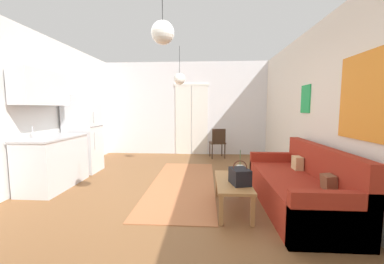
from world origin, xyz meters
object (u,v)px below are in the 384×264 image
at_px(coffee_table, 233,184).
at_px(refrigerator, 83,134).
at_px(pendant_lamp_far, 180,79).
at_px(accent_chair, 218,141).
at_px(pendant_lamp_near, 163,33).
at_px(handbag, 240,176).
at_px(couch, 300,189).
at_px(bamboo_vase, 240,172).

relative_size(coffee_table, refrigerator, 0.60).
bearing_deg(pendant_lamp_far, coffee_table, -65.52).
height_order(accent_chair, pendant_lamp_near, pendant_lamp_near).
height_order(handbag, accent_chair, accent_chair).
distance_m(couch, pendant_lamp_far, 3.35).
xyz_separation_m(bamboo_vase, refrigerator, (-3.19, 1.65, 0.34)).
xyz_separation_m(refrigerator, pendant_lamp_far, (2.10, 0.40, 1.23)).
distance_m(handbag, accent_chair, 3.49).
distance_m(bamboo_vase, handbag, 0.26).
relative_size(coffee_table, bamboo_vase, 2.49).
relative_size(handbag, pendant_lamp_near, 0.49).
height_order(bamboo_vase, refrigerator, refrigerator).
bearing_deg(coffee_table, pendant_lamp_far, 114.48).
xyz_separation_m(bamboo_vase, handbag, (-0.04, -0.25, 0.01)).
bearing_deg(pendant_lamp_near, handbag, 20.75).
xyz_separation_m(handbag, accent_chair, (-0.12, 3.49, -0.04)).
bearing_deg(accent_chair, couch, 97.14).
distance_m(coffee_table, pendant_lamp_near, 2.14).
height_order(couch, refrigerator, refrigerator).
bearing_deg(bamboo_vase, handbag, -98.34).
bearing_deg(refrigerator, handbag, -31.08).
xyz_separation_m(accent_chair, pendant_lamp_far, (-0.94, -1.18, 1.60)).
height_order(couch, coffee_table, couch).
relative_size(couch, pendant_lamp_near, 3.10).
height_order(coffee_table, bamboo_vase, bamboo_vase).
bearing_deg(bamboo_vase, coffee_table, -137.28).
relative_size(coffee_table, handbag, 3.11).
relative_size(accent_chair, pendant_lamp_near, 1.24).
bearing_deg(accent_chair, pendant_lamp_far, 41.49).
xyz_separation_m(bamboo_vase, pendant_lamp_far, (-1.09, 2.05, 1.56)).
height_order(bamboo_vase, accent_chair, accent_chair).
relative_size(coffee_table, accent_chair, 1.21).
bearing_deg(pendant_lamp_far, handbag, -65.40).
distance_m(refrigerator, pendant_lamp_near, 3.46).
bearing_deg(pendant_lamp_near, pendant_lamp_far, 92.55).
bearing_deg(accent_chair, coffee_table, 80.66).
distance_m(bamboo_vase, refrigerator, 3.61).
distance_m(coffee_table, pendant_lamp_far, 2.93).
relative_size(bamboo_vase, accent_chair, 0.49).
distance_m(refrigerator, accent_chair, 3.45).
distance_m(handbag, pendant_lamp_far, 2.98).
distance_m(coffee_table, bamboo_vase, 0.22).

